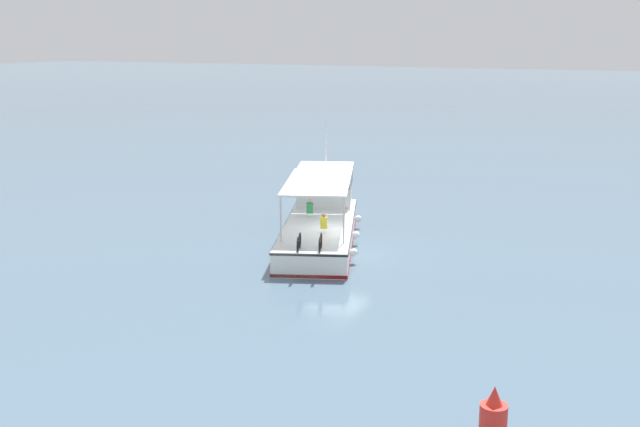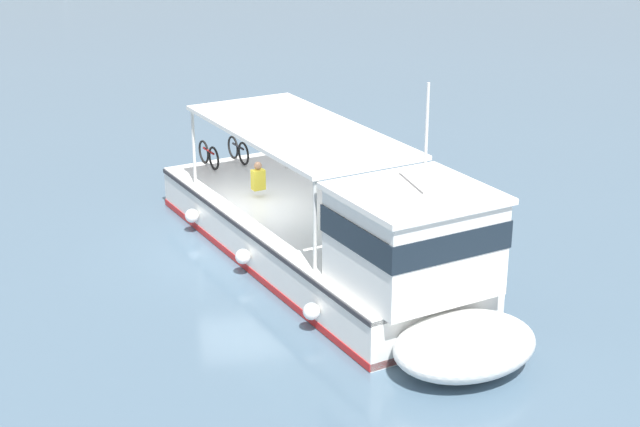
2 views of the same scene
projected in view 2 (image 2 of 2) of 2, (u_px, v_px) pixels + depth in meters
ground_plane at (246, 248)px, 24.34m from camera, size 400.00×400.00×0.00m
ferry_main at (342, 243)px, 21.99m from camera, size 7.34×12.98×5.32m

